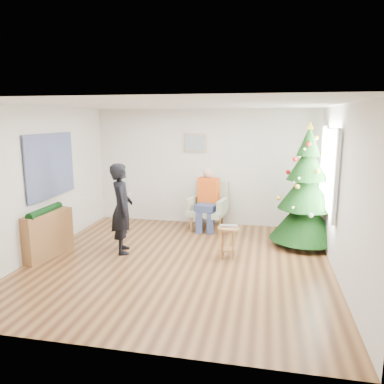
% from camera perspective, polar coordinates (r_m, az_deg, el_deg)
% --- Properties ---
extents(floor, '(5.00, 5.00, 0.00)m').
position_cam_1_polar(floor, '(6.43, -1.97, -10.65)').
color(floor, brown).
rests_on(floor, ground).
extents(ceiling, '(5.00, 5.00, 0.00)m').
position_cam_1_polar(ceiling, '(5.98, -2.14, 13.17)').
color(ceiling, white).
rests_on(ceiling, wall_back).
extents(wall_back, '(5.00, 0.00, 5.00)m').
position_cam_1_polar(wall_back, '(8.49, 1.90, 3.79)').
color(wall_back, silver).
rests_on(wall_back, floor).
extents(wall_front, '(5.00, 0.00, 5.00)m').
position_cam_1_polar(wall_front, '(3.75, -11.05, -5.95)').
color(wall_front, silver).
rests_on(wall_front, floor).
extents(wall_left, '(0.00, 5.00, 5.00)m').
position_cam_1_polar(wall_left, '(7.08, -22.14, 1.48)').
color(wall_left, silver).
rests_on(wall_left, floor).
extents(wall_right, '(0.00, 5.00, 5.00)m').
position_cam_1_polar(wall_right, '(6.01, 21.81, -0.10)').
color(wall_right, silver).
rests_on(wall_right, floor).
extents(window_panel, '(0.04, 1.30, 1.40)m').
position_cam_1_polar(window_panel, '(6.95, 20.26, 3.11)').
color(window_panel, white).
rests_on(window_panel, wall_right).
extents(curtains, '(0.05, 1.75, 1.50)m').
position_cam_1_polar(curtains, '(6.94, 20.02, 3.12)').
color(curtains, white).
rests_on(curtains, wall_right).
extents(christmas_tree, '(1.29, 1.29, 2.33)m').
position_cam_1_polar(christmas_tree, '(7.31, 17.00, 0.12)').
color(christmas_tree, '#3F2816').
rests_on(christmas_tree, floor).
extents(stool, '(0.37, 0.37, 0.56)m').
position_cam_1_polar(stool, '(6.54, 5.55, -7.66)').
color(stool, brown).
rests_on(stool, floor).
extents(laptop, '(0.32, 0.22, 0.02)m').
position_cam_1_polar(laptop, '(6.45, 5.60, -5.24)').
color(laptop, silver).
rests_on(laptop, stool).
extents(armchair, '(0.89, 0.84, 1.02)m').
position_cam_1_polar(armchair, '(8.22, 2.49, -3.00)').
color(armchair, '#9BA786').
rests_on(armchair, floor).
extents(seated_person, '(0.50, 0.68, 1.34)m').
position_cam_1_polar(seated_person, '(8.09, 2.36, -0.95)').
color(seated_person, navy).
rests_on(seated_person, armchair).
extents(standing_man, '(0.59, 0.69, 1.62)m').
position_cam_1_polar(standing_man, '(6.79, -10.65, -2.49)').
color(standing_man, black).
rests_on(standing_man, floor).
extents(game_controller, '(0.08, 0.13, 0.04)m').
position_cam_1_polar(game_controller, '(6.64, -9.45, -0.36)').
color(game_controller, white).
rests_on(game_controller, standing_man).
extents(console, '(0.51, 1.04, 0.80)m').
position_cam_1_polar(console, '(7.04, -21.27, -6.05)').
color(console, brown).
rests_on(console, floor).
extents(garland, '(0.14, 0.90, 0.14)m').
position_cam_1_polar(garland, '(6.93, -21.51, -2.73)').
color(garland, black).
rests_on(garland, console).
extents(tapestry, '(0.03, 1.50, 1.15)m').
position_cam_1_polar(tapestry, '(7.27, -20.73, 3.81)').
color(tapestry, black).
rests_on(tapestry, wall_left).
extents(framed_picture, '(0.52, 0.05, 0.42)m').
position_cam_1_polar(framed_picture, '(8.44, 0.53, 7.50)').
color(framed_picture, tan).
rests_on(framed_picture, wall_back).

